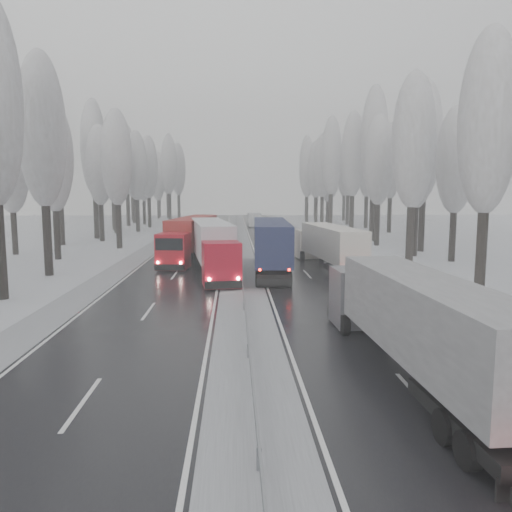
{
  "coord_description": "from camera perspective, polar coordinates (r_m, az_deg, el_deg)",
  "views": [
    {
      "loc": [
        -0.55,
        -14.89,
        6.46
      ],
      "look_at": [
        0.93,
        18.54,
        2.2
      ],
      "focal_mm": 35.0,
      "sensor_mm": 36.0,
      "label": 1
    }
  ],
  "objects": [
    {
      "name": "shoulder_left",
      "position": [
        46.37,
        -14.52,
        -0.96
      ],
      "size": [
        2.4,
        200.0,
        0.04
      ],
      "primitive_type": "cube",
      "color": "#A8AAB0",
      "rests_on": "ground"
    },
    {
      "name": "tree_58",
      "position": [
        42.32,
        -23.29,
        12.98
      ],
      "size": [
        3.6,
        3.6,
        17.21
      ],
      "color": "black",
      "rests_on": "ground"
    },
    {
      "name": "tree_77",
      "position": [
        129.06,
        -11.17,
        8.36
      ],
      "size": [
        3.6,
        3.6,
        14.32
      ],
      "color": "black",
      "rests_on": "ground"
    },
    {
      "name": "tree_24",
      "position": [
        68.77,
        13.37,
        12.68
      ],
      "size": [
        3.6,
        3.6,
        20.49
      ],
      "color": "black",
      "rests_on": "ground"
    },
    {
      "name": "tree_20",
      "position": [
        53.48,
        17.99,
        10.86
      ],
      "size": [
        3.6,
        3.6,
        15.71
      ],
      "color": "black",
      "rests_on": "ground"
    },
    {
      "name": "tree_21",
      "position": [
        58.14,
        18.76,
        12.35
      ],
      "size": [
        3.6,
        3.6,
        18.62
      ],
      "color": "black",
      "rests_on": "ground"
    },
    {
      "name": "tree_79",
      "position": [
        135.73,
        -11.05,
        9.05
      ],
      "size": [
        3.6,
        3.6,
        17.07
      ],
      "color": "black",
      "rests_on": "ground"
    },
    {
      "name": "carriageway_left",
      "position": [
        45.59,
        -8.42,
        -0.95
      ],
      "size": [
        7.5,
        200.0,
        0.03
      ],
      "primitive_type": "cube",
      "color": "black",
      "rests_on": "ground"
    },
    {
      "name": "shoulder_right",
      "position": [
        46.61,
        10.83,
        -0.82
      ],
      "size": [
        2.4,
        200.0,
        0.04
      ],
      "primitive_type": "cube",
      "color": "#A8AAB0",
      "rests_on": "ground"
    },
    {
      "name": "tree_19",
      "position": [
        50.41,
        21.91,
        10.1
      ],
      "size": [
        3.6,
        3.6,
        14.57
      ],
      "color": "black",
      "rests_on": "ground"
    },
    {
      "name": "tree_37",
      "position": [
        127.51,
        8.69,
        9.02
      ],
      "size": [
        3.6,
        3.6,
        16.37
      ],
      "color": "black",
      "rests_on": "ground"
    },
    {
      "name": "tree_31",
      "position": [
        103.34,
        10.51,
        10.2
      ],
      "size": [
        3.6,
        3.6,
        18.58
      ],
      "color": "black",
      "rests_on": "ground"
    },
    {
      "name": "tree_65",
      "position": [
        74.46,
        -18.09,
        11.59
      ],
      "size": [
        3.6,
        3.6,
        19.48
      ],
      "color": "black",
      "rests_on": "ground"
    },
    {
      "name": "tree_72",
      "position": [
        105.1,
        -12.76,
        8.88
      ],
      "size": [
        3.6,
        3.6,
        15.11
      ],
      "color": "black",
      "rests_on": "ground"
    },
    {
      "name": "tree_39",
      "position": [
        137.46,
        6.8,
        8.87
      ],
      "size": [
        3.6,
        3.6,
        16.19
      ],
      "color": "black",
      "rests_on": "ground"
    },
    {
      "name": "tree_69",
      "position": [
        90.64,
        -16.13,
        10.77
      ],
      "size": [
        3.6,
        3.6,
        19.35
      ],
      "color": "black",
      "rests_on": "ground"
    },
    {
      "name": "truck_cream_box",
      "position": [
        42.5,
        8.22,
        1.39
      ],
      "size": [
        3.63,
        14.6,
        3.71
      ],
      "rotation": [
        0.0,
        0.0,
        0.09
      ],
      "color": "#BBB3A5",
      "rests_on": "ground"
    },
    {
      "name": "median_slush",
      "position": [
        45.35,
        -1.81,
        -0.91
      ],
      "size": [
        3.0,
        200.0,
        0.04
      ],
      "primitive_type": "cube",
      "color": "#A8AAB0",
      "rests_on": "ground"
    },
    {
      "name": "tree_62",
      "position": [
        60.26,
        -15.65,
        10.7
      ],
      "size": [
        3.6,
        3.6,
        16.04
      ],
      "color": "black",
      "rests_on": "ground"
    },
    {
      "name": "tree_74",
      "position": [
        115.31,
        -9.92,
        10.24
      ],
      "size": [
        3.6,
        3.6,
        19.68
      ],
      "color": "black",
      "rests_on": "ground"
    },
    {
      "name": "truck_grey_tarp",
      "position": [
        18.21,
        17.48,
        -6.73
      ],
      "size": [
        2.83,
        14.54,
        3.71
      ],
      "rotation": [
        0.0,
        0.0,
        0.04
      ],
      "color": "#525257",
      "rests_on": "ground"
    },
    {
      "name": "tree_29",
      "position": [
        94.17,
        12.61,
        10.26
      ],
      "size": [
        3.6,
        3.6,
        18.11
      ],
      "color": "black",
      "rests_on": "ground"
    },
    {
      "name": "tree_18",
      "position": [
        44.75,
        17.56,
        12.36
      ],
      "size": [
        3.6,
        3.6,
        16.58
      ],
      "color": "black",
      "rests_on": "ground"
    },
    {
      "name": "box_truck_distant",
      "position": [
        95.46,
        -0.25,
        4.2
      ],
      "size": [
        2.41,
        7.28,
        2.7
      ],
      "rotation": [
        0.0,
        0.0,
        0.03
      ],
      "color": "#A8ABAF",
      "rests_on": "ground"
    },
    {
      "name": "tree_68",
      "position": [
        85.63,
        -13.53,
        9.93
      ],
      "size": [
        3.6,
        3.6,
        16.65
      ],
      "color": "black",
      "rests_on": "ground"
    },
    {
      "name": "tree_75",
      "position": [
        120.69,
        -14.03,
        9.67
      ],
      "size": [
        3.6,
        3.6,
        18.6
      ],
      "color": "black",
      "rests_on": "ground"
    },
    {
      "name": "truck_red_red",
      "position": [
        48.51,
        -7.47,
        2.35
      ],
      "size": [
        4.56,
        15.92,
        4.05
      ],
      "rotation": [
        0.0,
        0.0,
        -0.14
      ],
      "color": "#B20A16",
      "rests_on": "ground"
    },
    {
      "name": "tree_35",
      "position": [
        118.11,
        10.08,
        9.72
      ],
      "size": [
        3.6,
        3.6,
        18.25
      ],
      "color": "black",
      "rests_on": "ground"
    },
    {
      "name": "tree_26",
      "position": [
        78.49,
        11.03,
        11.25
      ],
      "size": [
        3.6,
        3.6,
        18.78
      ],
      "color": "black",
      "rests_on": "ground"
    },
    {
      "name": "tree_25",
      "position": [
        74.62,
        17.72,
        11.58
      ],
      "size": [
        3.6,
        3.6,
        19.44
      ],
      "color": "black",
      "rests_on": "ground"
    },
    {
      "name": "tree_63",
      "position": [
        66.29,
        -21.65,
        10.59
      ],
      "size": [
        3.6,
        3.6,
        16.88
      ],
      "color": "black",
      "rests_on": "ground"
    },
    {
      "name": "tree_33",
      "position": [
        110.03,
        8.2,
        8.64
      ],
      "size": [
        3.6,
        3.6,
        14.33
      ],
      "color": "black",
      "rests_on": "ground"
    },
    {
      "name": "tree_34",
      "position": [
        112.5,
        5.88,
        9.72
      ],
      "size": [
        3.6,
        3.6,
        17.63
      ],
      "color": "black",
      "rests_on": "ground"
    },
    {
      "name": "tree_30",
      "position": [
        98.23,
        7.62,
        10.15
      ],
      "size": [
        3.6,
        3.6,
        17.86
      ],
      "color": "black",
      "rests_on": "ground"
    },
    {
      "name": "truck_red_white",
      "position": [
        40.49,
        -5.02,
        1.47
      ],
      "size": [
        4.6,
        16.14,
        4.1
      ],
      "rotation": [
        0.0,
        0.0,
        0.13
      ],
      "color": "#AA091C",
      "rests_on": "ground"
    },
    {
      "name": "tree_23",
      "position": [
        68.8,
        17.98,
        8.83
      ],
      "size": [
        3.6,
        3.6,
        13.55
      ],
      "color": "black",
      "rests_on": "ground"
    },
    {
      "name": "tree_38",
      "position": [
        133.12,
        5.88,
        9.43
      ],
      "size": [
        3.6,
        3.6,
        17.97
      ],
      "color": "black",
      "rests_on": "ground"
    },
    {
      "name": "tree_76",
      "position": [
        124.47,
        -8.88,
        9.7
      ],
      "size": [
        3.6,
        3.6,
        18.55
      ],
      "color": "black",
      "rests_on": "ground"
    },
    {
      "name": "carriageway_right",
      "position": [
        45.72,
        4.78,
        -0.87
      ],
      "size": [
        7.5,
        200.0,
        0.03
      ],
      "primitive_type": "cube",
      "color": "black",
      "rests_on": "ground"
    },
    {
      "name": "tree_71",
      "position": [
        100.4,
        -14.58,
        10.55
      ],
      "size": [
        3.6,
        3.6,
        19.61
      ],
      "color": "black",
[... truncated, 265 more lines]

